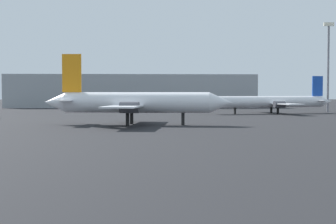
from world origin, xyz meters
name	(u,v)px	position (x,y,z in m)	size (l,w,h in m)	color
airplane_on_taxiway	(135,103)	(0.33, 56.59, 3.17)	(26.95, 19.38, 10.06)	white
airplane_distant	(271,102)	(28.88, 90.34, 2.59)	(30.00, 19.68, 8.22)	white
light_mast_right	(328,62)	(45.09, 99.60, 11.83)	(2.40, 0.50, 21.11)	slate
terminal_building	(132,91)	(-2.41, 138.50, 5.02)	(75.70, 18.53, 10.05)	#999EA3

